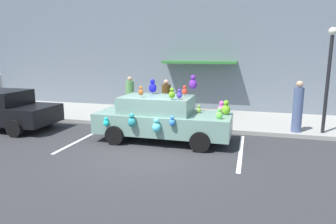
{
  "coord_description": "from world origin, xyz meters",
  "views": [
    {
      "loc": [
        2.9,
        -8.13,
        3.0
      ],
      "look_at": [
        0.07,
        2.09,
        0.9
      ],
      "focal_mm": 31.99,
      "sensor_mm": 36.0,
      "label": 1
    }
  ],
  "objects_px": {
    "street_lamp_post": "(329,69)",
    "plush_covered_car": "(162,118)",
    "pedestrian_by_lamp": "(130,98)",
    "teddy_bear_on_sidewalk": "(206,117)",
    "parked_sedan_behind": "(2,109)",
    "pedestrian_walking_past": "(166,101)",
    "pedestrian_near_shopfront": "(298,108)"
  },
  "relations": [
    {
      "from": "parked_sedan_behind",
      "to": "pedestrian_walking_past",
      "type": "distance_m",
      "value": 6.69
    },
    {
      "from": "pedestrian_walking_past",
      "to": "pedestrian_by_lamp",
      "type": "distance_m",
      "value": 1.79
    },
    {
      "from": "plush_covered_car",
      "to": "pedestrian_by_lamp",
      "type": "bearing_deg",
      "value": 128.58
    },
    {
      "from": "plush_covered_car",
      "to": "parked_sedan_behind",
      "type": "height_order",
      "value": "plush_covered_car"
    },
    {
      "from": "teddy_bear_on_sidewalk",
      "to": "pedestrian_near_shopfront",
      "type": "xyz_separation_m",
      "value": [
        3.41,
        -0.47,
        0.61
      ]
    },
    {
      "from": "parked_sedan_behind",
      "to": "teddy_bear_on_sidewalk",
      "type": "relative_size",
      "value": 7.56
    },
    {
      "from": "plush_covered_car",
      "to": "pedestrian_near_shopfront",
      "type": "bearing_deg",
      "value": 22.72
    },
    {
      "from": "teddy_bear_on_sidewalk",
      "to": "street_lamp_post",
      "type": "bearing_deg",
      "value": -4.9
    },
    {
      "from": "plush_covered_car",
      "to": "pedestrian_by_lamp",
      "type": "relative_size",
      "value": 2.56
    },
    {
      "from": "pedestrian_by_lamp",
      "to": "street_lamp_post",
      "type": "bearing_deg",
      "value": -7.61
    },
    {
      "from": "teddy_bear_on_sidewalk",
      "to": "street_lamp_post",
      "type": "height_order",
      "value": "street_lamp_post"
    },
    {
      "from": "street_lamp_post",
      "to": "teddy_bear_on_sidewalk",
      "type": "bearing_deg",
      "value": 175.1
    },
    {
      "from": "pedestrian_near_shopfront",
      "to": "pedestrian_by_lamp",
      "type": "xyz_separation_m",
      "value": [
        -7.02,
        1.16,
        -0.05
      ]
    },
    {
      "from": "parked_sedan_behind",
      "to": "pedestrian_by_lamp",
      "type": "bearing_deg",
      "value": 36.92
    },
    {
      "from": "street_lamp_post",
      "to": "parked_sedan_behind",
      "type": "bearing_deg",
      "value": -170.19
    },
    {
      "from": "parked_sedan_behind",
      "to": "pedestrian_walking_past",
      "type": "relative_size",
      "value": 2.51
    },
    {
      "from": "pedestrian_near_shopfront",
      "to": "plush_covered_car",
      "type": "bearing_deg",
      "value": -157.28
    },
    {
      "from": "plush_covered_car",
      "to": "pedestrian_walking_past",
      "type": "bearing_deg",
      "value": 103.0
    },
    {
      "from": "parked_sedan_behind",
      "to": "street_lamp_post",
      "type": "distance_m",
      "value": 12.43
    },
    {
      "from": "street_lamp_post",
      "to": "pedestrian_by_lamp",
      "type": "bearing_deg",
      "value": 172.39
    },
    {
      "from": "street_lamp_post",
      "to": "pedestrian_by_lamp",
      "type": "xyz_separation_m",
      "value": [
        -7.93,
        1.06,
        -1.46
      ]
    },
    {
      "from": "teddy_bear_on_sidewalk",
      "to": "street_lamp_post",
      "type": "distance_m",
      "value": 4.79
    },
    {
      "from": "street_lamp_post",
      "to": "plush_covered_car",
      "type": "bearing_deg",
      "value": -159.88
    },
    {
      "from": "pedestrian_walking_past",
      "to": "pedestrian_by_lamp",
      "type": "relative_size",
      "value": 0.96
    },
    {
      "from": "pedestrian_walking_past",
      "to": "plush_covered_car",
      "type": "bearing_deg",
      "value": -77.0
    },
    {
      "from": "street_lamp_post",
      "to": "pedestrian_walking_past",
      "type": "bearing_deg",
      "value": 171.73
    },
    {
      "from": "plush_covered_car",
      "to": "parked_sedan_behind",
      "type": "bearing_deg",
      "value": -179.23
    },
    {
      "from": "teddy_bear_on_sidewalk",
      "to": "pedestrian_near_shopfront",
      "type": "bearing_deg",
      "value": -7.79
    },
    {
      "from": "parked_sedan_behind",
      "to": "pedestrian_near_shopfront",
      "type": "relative_size",
      "value": 2.3
    },
    {
      "from": "plush_covered_car",
      "to": "pedestrian_near_shopfront",
      "type": "relative_size",
      "value": 2.45
    },
    {
      "from": "street_lamp_post",
      "to": "pedestrian_by_lamp",
      "type": "relative_size",
      "value": 2.07
    },
    {
      "from": "parked_sedan_behind",
      "to": "pedestrian_near_shopfront",
      "type": "xyz_separation_m",
      "value": [
        11.22,
        2.0,
        0.24
      ]
    }
  ]
}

